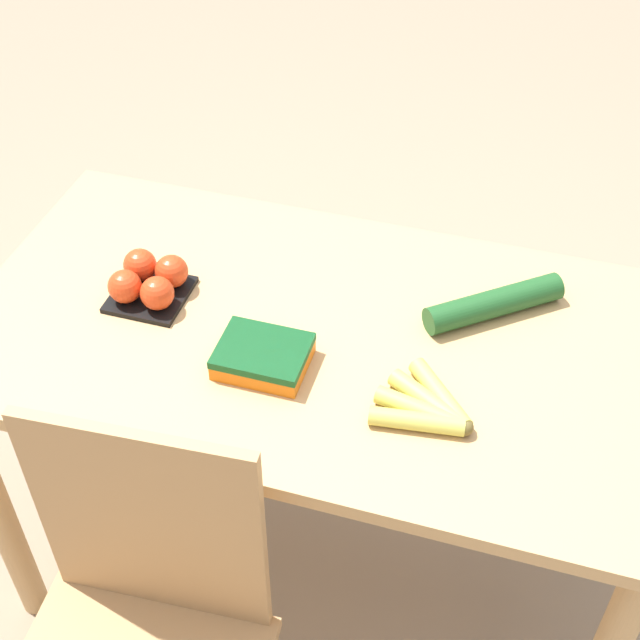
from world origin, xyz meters
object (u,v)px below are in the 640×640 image
(carrot_bag, at_px, (263,355))
(tomato_pack, at_px, (149,281))
(banana_bunch, at_px, (428,408))
(cucumber_near, at_px, (494,303))

(carrot_bag, bearing_deg, tomato_pack, -22.86)
(banana_bunch, xyz_separation_m, tomato_pack, (0.57, -0.14, 0.02))
(tomato_pack, xyz_separation_m, cucumber_near, (-0.64, -0.14, -0.01))
(tomato_pack, bearing_deg, carrot_bag, 157.14)
(carrot_bag, height_order, cucumber_near, cucumber_near)
(tomato_pack, height_order, carrot_bag, tomato_pack)
(banana_bunch, distance_m, cucumber_near, 0.29)
(tomato_pack, height_order, cucumber_near, tomato_pack)
(tomato_pack, distance_m, cucumber_near, 0.65)
(banana_bunch, relative_size, cucumber_near, 0.70)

